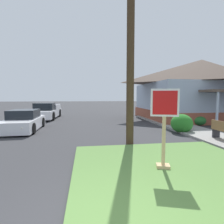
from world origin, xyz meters
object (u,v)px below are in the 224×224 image
Objects in this scene: manhole_cover at (91,174)px; pickup_truck_white at (46,112)px; parked_sedan_white at (24,121)px; utility_pole at (131,23)px; stop_sign at (164,130)px.

pickup_truck_white is at bearing 106.30° from manhole_cover.
parked_sedan_white is 5.95m from pickup_truck_white.
utility_pole reaches higher than manhole_cover.
pickup_truck_white reaches higher than parked_sedan_white.
manhole_cover is 0.07× the size of utility_pole.
stop_sign is 4.84m from utility_pole.
manhole_cover is at bearing -73.70° from pickup_truck_white.
stop_sign is at bearing -65.93° from pickup_truck_white.
parked_sedan_white is 0.42× the size of utility_pole.
stop_sign is at bearing -49.72° from parked_sedan_white.
parked_sedan_white is at bearing 130.28° from stop_sign.
utility_pole is (5.51, -10.04, 4.45)m from pickup_truck_white.
pickup_truck_white is at bearing 114.07° from stop_sign.
pickup_truck_white is (-5.75, 12.87, -0.53)m from stop_sign.
utility_pole reaches higher than stop_sign.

